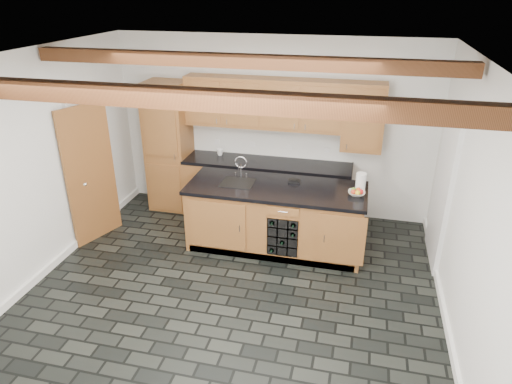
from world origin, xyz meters
TOP-DOWN VIEW (x-y plane):
  - ground at (0.00, 0.00)m, footprint 5.00×5.00m
  - room_shell at (-0.09, 0.53)m, footprint 5.01×5.00m
  - back_cabinetry at (-0.38, 2.24)m, footprint 3.65×0.62m
  - island at (0.31, 1.28)m, footprint 2.48×0.96m
  - faucet at (-0.25, 1.33)m, footprint 0.45×0.40m
  - kitchen_scale at (0.51, 1.50)m, footprint 0.16×0.11m
  - fruit_bowl at (1.38, 1.27)m, footprint 0.23×0.23m
  - fruit_cluster at (1.38, 1.27)m, footprint 0.16×0.17m
  - paper_towel at (1.42, 1.41)m, footprint 0.13×0.13m
  - mug at (-0.83, 2.32)m, footprint 0.15×0.15m

SIDE VIEW (x-z plane):
  - ground at x=0.00m, z-range 0.00..0.00m
  - island at x=0.31m, z-range 0.00..0.93m
  - kitchen_scale at x=0.51m, z-range 0.93..0.98m
  - fruit_bowl at x=1.38m, z-range 0.93..0.98m
  - faucet at x=-0.25m, z-range 0.79..1.14m
  - back_cabinetry at x=-0.38m, z-range -0.12..2.08m
  - mug at x=-0.83m, z-range 0.93..1.04m
  - fruit_cluster at x=1.38m, z-range 0.95..1.02m
  - paper_towel at x=1.42m, z-range 0.93..1.19m
  - room_shell at x=-0.09m, z-range -0.97..4.03m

